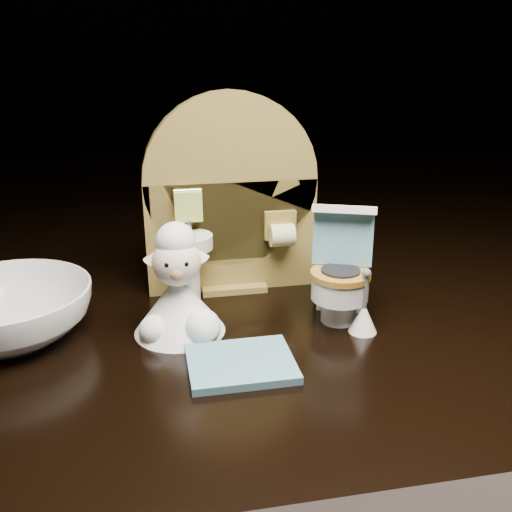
% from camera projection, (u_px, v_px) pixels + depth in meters
% --- Properties ---
extents(backdrop_panel, '(0.13, 0.05, 0.15)m').
position_uv_depth(backdrop_panel, '(230.00, 207.00, 0.43)').
color(backdrop_panel, olive).
rests_on(backdrop_panel, ground).
extents(toy_toilet, '(0.05, 0.06, 0.08)m').
position_uv_depth(toy_toilet, '(341.00, 277.00, 0.39)').
color(toy_toilet, white).
rests_on(toy_toilet, ground).
extents(bath_mat, '(0.06, 0.05, 0.00)m').
position_uv_depth(bath_mat, '(241.00, 363.00, 0.34)').
color(bath_mat, teal).
rests_on(bath_mat, ground).
extents(toilet_brush, '(0.02, 0.02, 0.05)m').
position_uv_depth(toilet_brush, '(363.00, 316.00, 0.38)').
color(toilet_brush, white).
rests_on(toilet_brush, ground).
extents(plush_lamb, '(0.06, 0.06, 0.08)m').
position_uv_depth(plush_lamb, '(179.00, 295.00, 0.37)').
color(plush_lamb, white).
rests_on(plush_lamb, ground).
extents(ceramic_bowl, '(0.14, 0.14, 0.03)m').
position_uv_depth(ceramic_bowl, '(7.00, 313.00, 0.37)').
color(ceramic_bowl, white).
rests_on(ceramic_bowl, ground).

